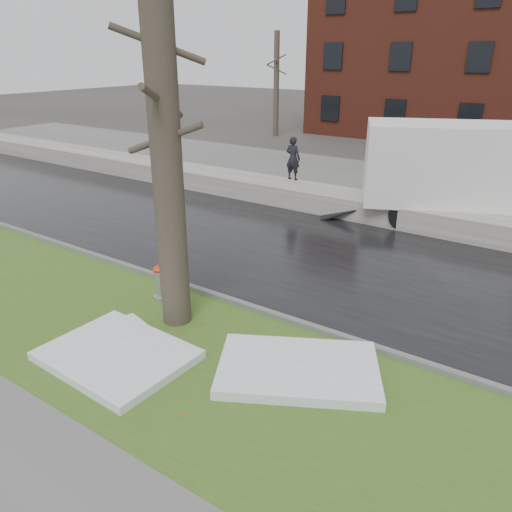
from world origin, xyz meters
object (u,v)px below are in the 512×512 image
Objects in this scene: fire_hydrant at (160,280)px; worker at (293,158)px; tree at (165,142)px; box_truck at (480,173)px.

fire_hydrant is 9.29m from worker.
fire_hydrant is 0.11× the size of tree.
box_truck is (3.64, 10.22, -2.05)m from tree.
worker is at bearing 161.74° from box_truck.
box_truck is at bearing -173.46° from worker.
box_truck is at bearing 70.41° from tree.
box_truck is (4.63, 9.68, 1.23)m from fire_hydrant.
box_truck is 5.86× the size of worker.
fire_hydrant is at bearing 102.54° from worker.
tree is 11.04m from box_truck.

